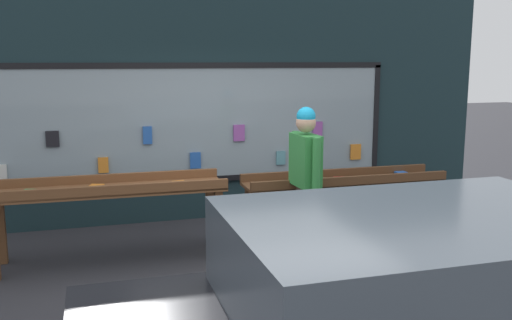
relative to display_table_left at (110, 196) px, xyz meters
The scene contains 6 objects.
ground_plane 1.83m from the display_table_left, 29.52° to the right, with size 40.00×40.00×0.00m, color #2D2D33.
shopfront_facade 2.27m from the display_table_left, 48.61° to the left, with size 8.61×0.29×3.36m.
display_table_left is the anchor object (origin of this frame).
display_table_right 2.89m from the display_table_left, ahead, with size 2.60×0.59×0.88m.
person_browsing 2.24m from the display_table_left, 11.92° to the right, with size 0.24×0.69×1.76m.
small_dog 2.78m from the display_table_left, 14.47° to the right, with size 0.38×0.50×0.43m.
Camera 1 is at (-1.62, -5.64, 2.29)m, focal length 40.00 mm.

